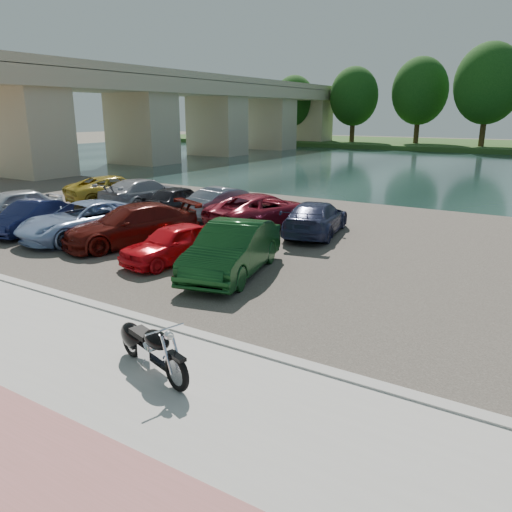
{
  "coord_description": "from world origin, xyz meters",
  "views": [
    {
      "loc": [
        7.14,
        -5.71,
        4.71
      ],
      "look_at": [
        0.47,
        4.94,
        1.1
      ],
      "focal_mm": 35.0,
      "sensor_mm": 36.0,
      "label": 1
    }
  ],
  "objects_px": {
    "motorcycle": "(147,345)",
    "car_0": "(11,206)",
    "car_1": "(30,217)",
    "car_2": "(84,220)"
  },
  "relations": [
    {
      "from": "car_1",
      "to": "motorcycle",
      "type": "bearing_deg",
      "value": -39.8
    },
    {
      "from": "motorcycle",
      "to": "car_1",
      "type": "relative_size",
      "value": 0.59
    },
    {
      "from": "car_0",
      "to": "car_2",
      "type": "xyz_separation_m",
      "value": [
        4.92,
        -0.17,
        -0.04
      ]
    },
    {
      "from": "car_0",
      "to": "car_2",
      "type": "bearing_deg",
      "value": 7.71
    },
    {
      "from": "motorcycle",
      "to": "car_0",
      "type": "height_order",
      "value": "car_0"
    },
    {
      "from": "motorcycle",
      "to": "car_1",
      "type": "bearing_deg",
      "value": 171.29
    },
    {
      "from": "motorcycle",
      "to": "car_1",
      "type": "distance_m",
      "value": 13.29
    },
    {
      "from": "car_0",
      "to": "car_2",
      "type": "height_order",
      "value": "car_0"
    },
    {
      "from": "car_0",
      "to": "car_2",
      "type": "distance_m",
      "value": 4.92
    },
    {
      "from": "motorcycle",
      "to": "car_0",
      "type": "relative_size",
      "value": 0.52
    }
  ]
}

